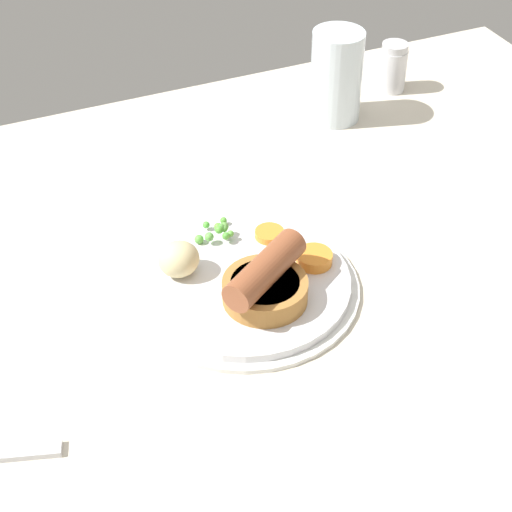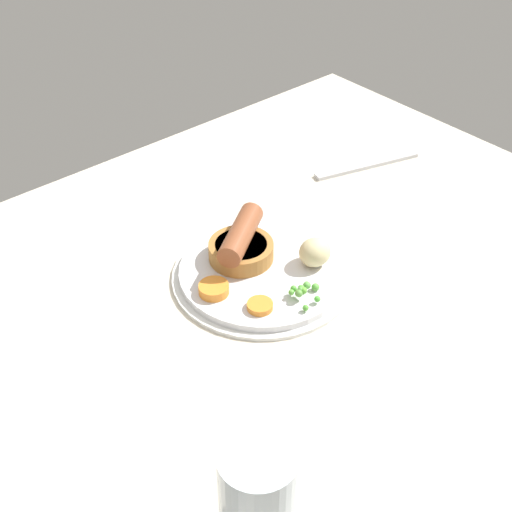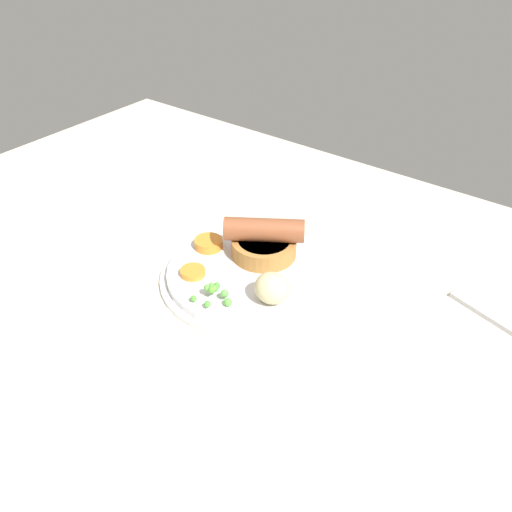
{
  "view_description": "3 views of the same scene",
  "coord_description": "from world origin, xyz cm",
  "px_view_note": "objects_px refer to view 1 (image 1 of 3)",
  "views": [
    {
      "loc": [
        28.22,
        61.57,
        60.91
      ],
      "look_at": [
        2.06,
        1.21,
        6.31
      ],
      "focal_mm": 60.0,
      "sensor_mm": 36.0,
      "label": 1
    },
    {
      "loc": [
        -42.52,
        -50.26,
        61.63
      ],
      "look_at": [
        2.3,
        1.81,
        7.29
      ],
      "focal_mm": 50.0,
      "sensor_mm": 36.0,
      "label": 2
    },
    {
      "loc": [
        39.03,
        -43.59,
        46.91
      ],
      "look_at": [
        4.1,
        2.33,
        6.44
      ],
      "focal_mm": 40.0,
      "sensor_mm": 36.0,
      "label": 3
    }
  ],
  "objects_px": {
    "carrot_slice_0": "(314,258)",
    "potato_chunk_0": "(179,259)",
    "pea_pile": "(217,231)",
    "dinner_plate": "(245,286)",
    "drinking_glass": "(336,76)",
    "salt_shaker": "(393,67)",
    "carrot_slice_1": "(270,234)",
    "sausage_pudding": "(265,283)"
  },
  "relations": [
    {
      "from": "carrot_slice_0",
      "to": "potato_chunk_0",
      "type": "bearing_deg",
      "value": -16.56
    },
    {
      "from": "potato_chunk_0",
      "to": "pea_pile",
      "type": "bearing_deg",
      "value": -145.42
    },
    {
      "from": "pea_pile",
      "to": "dinner_plate",
      "type": "bearing_deg",
      "value": 91.27
    },
    {
      "from": "dinner_plate",
      "to": "drinking_glass",
      "type": "bearing_deg",
      "value": -131.85
    },
    {
      "from": "dinner_plate",
      "to": "carrot_slice_0",
      "type": "bearing_deg",
      "value": 176.71
    },
    {
      "from": "drinking_glass",
      "to": "salt_shaker",
      "type": "distance_m",
      "value": 0.12
    },
    {
      "from": "pea_pile",
      "to": "carrot_slice_1",
      "type": "bearing_deg",
      "value": 159.35
    },
    {
      "from": "sausage_pudding",
      "to": "carrot_slice_0",
      "type": "xyz_separation_m",
      "value": [
        -0.07,
        -0.03,
        -0.02
      ]
    },
    {
      "from": "potato_chunk_0",
      "to": "sausage_pudding",
      "type": "bearing_deg",
      "value": 132.27
    },
    {
      "from": "dinner_plate",
      "to": "sausage_pudding",
      "type": "bearing_deg",
      "value": 100.65
    },
    {
      "from": "sausage_pudding",
      "to": "potato_chunk_0",
      "type": "relative_size",
      "value": 2.42
    },
    {
      "from": "carrot_slice_0",
      "to": "drinking_glass",
      "type": "xyz_separation_m",
      "value": [
        -0.16,
        -0.27,
        0.04
      ]
    },
    {
      "from": "pea_pile",
      "to": "drinking_glass",
      "type": "height_order",
      "value": "drinking_glass"
    },
    {
      "from": "sausage_pudding",
      "to": "salt_shaker",
      "type": "height_order",
      "value": "same"
    },
    {
      "from": "sausage_pudding",
      "to": "drinking_glass",
      "type": "height_order",
      "value": "drinking_glass"
    },
    {
      "from": "dinner_plate",
      "to": "carrot_slice_1",
      "type": "distance_m",
      "value": 0.07
    },
    {
      "from": "pea_pile",
      "to": "drinking_glass",
      "type": "bearing_deg",
      "value": -141.1
    },
    {
      "from": "pea_pile",
      "to": "potato_chunk_0",
      "type": "relative_size",
      "value": 1.05
    },
    {
      "from": "dinner_plate",
      "to": "potato_chunk_0",
      "type": "bearing_deg",
      "value": -31.55
    },
    {
      "from": "carrot_slice_1",
      "to": "potato_chunk_0",
      "type": "bearing_deg",
      "value": 9.65
    },
    {
      "from": "sausage_pudding",
      "to": "pea_pile",
      "type": "height_order",
      "value": "sausage_pudding"
    },
    {
      "from": "dinner_plate",
      "to": "sausage_pudding",
      "type": "distance_m",
      "value": 0.05
    },
    {
      "from": "pea_pile",
      "to": "sausage_pudding",
      "type": "bearing_deg",
      "value": 94.33
    },
    {
      "from": "carrot_slice_0",
      "to": "drinking_glass",
      "type": "bearing_deg",
      "value": -121.21
    },
    {
      "from": "pea_pile",
      "to": "carrot_slice_1",
      "type": "height_order",
      "value": "pea_pile"
    },
    {
      "from": "pea_pile",
      "to": "salt_shaker",
      "type": "distance_m",
      "value": 0.42
    },
    {
      "from": "sausage_pudding",
      "to": "drinking_glass",
      "type": "bearing_deg",
      "value": -160.85
    },
    {
      "from": "potato_chunk_0",
      "to": "salt_shaker",
      "type": "xyz_separation_m",
      "value": [
        -0.4,
        -0.27,
        0.0
      ]
    },
    {
      "from": "dinner_plate",
      "to": "salt_shaker",
      "type": "xyz_separation_m",
      "value": [
        -0.35,
        -0.3,
        0.03
      ]
    },
    {
      "from": "sausage_pudding",
      "to": "potato_chunk_0",
      "type": "xyz_separation_m",
      "value": [
        0.06,
        -0.07,
        -0.0
      ]
    },
    {
      "from": "pea_pile",
      "to": "carrot_slice_0",
      "type": "relative_size",
      "value": 1.18
    },
    {
      "from": "drinking_glass",
      "to": "carrot_slice_1",
      "type": "bearing_deg",
      "value": 48.62
    },
    {
      "from": "salt_shaker",
      "to": "drinking_glass",
      "type": "bearing_deg",
      "value": 18.29
    },
    {
      "from": "dinner_plate",
      "to": "carrot_slice_1",
      "type": "height_order",
      "value": "carrot_slice_1"
    },
    {
      "from": "dinner_plate",
      "to": "salt_shaker",
      "type": "height_order",
      "value": "salt_shaker"
    },
    {
      "from": "sausage_pudding",
      "to": "drinking_glass",
      "type": "xyz_separation_m",
      "value": [
        -0.23,
        -0.3,
        0.02
      ]
    },
    {
      "from": "pea_pile",
      "to": "carrot_slice_0",
      "type": "xyz_separation_m",
      "value": [
        -0.08,
        0.08,
        -0.0
      ]
    },
    {
      "from": "carrot_slice_1",
      "to": "dinner_plate",
      "type": "bearing_deg",
      "value": 46.31
    },
    {
      "from": "drinking_glass",
      "to": "sausage_pudding",
      "type": "bearing_deg",
      "value": 52.36
    },
    {
      "from": "dinner_plate",
      "to": "potato_chunk_0",
      "type": "height_order",
      "value": "potato_chunk_0"
    },
    {
      "from": "carrot_slice_1",
      "to": "drinking_glass",
      "type": "distance_m",
      "value": 0.29
    },
    {
      "from": "dinner_plate",
      "to": "carrot_slice_0",
      "type": "relative_size",
      "value": 6.2
    }
  ]
}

